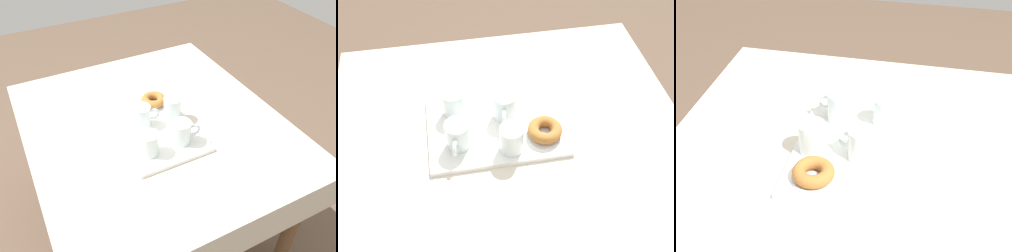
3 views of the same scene
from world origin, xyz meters
The scene contains 9 objects.
ground_plane centered at (0.00, 0.00, 0.00)m, with size 6.00×6.00×0.00m, color brown.
dining_table centered at (0.00, 0.00, 0.64)m, with size 1.17×1.04×0.74m.
serving_tray centered at (-0.04, 0.02, 0.74)m, with size 0.44×0.31×0.02m, color white.
tea_mug_left centered at (-0.01, 0.06, 0.80)m, with size 0.08×0.11×0.09m.
tea_mug_right centered at (-0.17, -0.04, 0.80)m, with size 0.08×0.11×0.09m.
water_glass_near centered at (-0.17, 0.10, 0.79)m, with size 0.07×0.07×0.09m.
water_glass_far centered at (-0.01, -0.08, 0.79)m, with size 0.07×0.07×0.09m.
donut_plate_left centered at (0.10, -0.05, 0.76)m, with size 0.12×0.12×0.01m, color silver.
sugar_donut_left centered at (0.10, -0.05, 0.78)m, with size 0.11×0.11×0.04m, color #A3662D.
Camera 1 is at (-1.04, 0.47, 1.66)m, focal length 36.89 mm.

